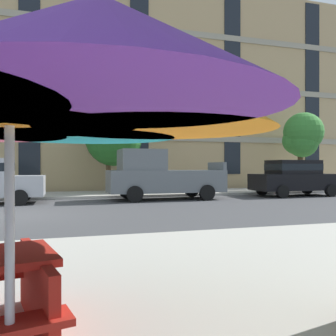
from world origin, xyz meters
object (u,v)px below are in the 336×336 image
object	(u,v)px
patio_umbrella	(9,84)
sedan_black	(295,177)
pickup_gray	(161,176)
street_tree_right	(302,137)
street_tree_middle	(111,136)

from	to	relation	value
patio_umbrella	sedan_black	bearing A→B (deg)	48.07
pickup_gray	street_tree_right	bearing A→B (deg)	15.49
sedan_black	patio_umbrella	bearing A→B (deg)	-131.93
street_tree_right	street_tree_middle	bearing A→B (deg)	175.66
street_tree_right	pickup_gray	bearing A→B (deg)	-164.51
sedan_black	patio_umbrella	distance (m)	17.10
sedan_black	street_tree_right	xyz separation A→B (m)	(2.42, 2.59, 2.27)
pickup_gray	street_tree_right	distance (m)	9.95
pickup_gray	street_tree_middle	xyz separation A→B (m)	(-1.73, 3.43, 2.03)
sedan_black	street_tree_middle	world-z (taller)	street_tree_middle
street_tree_right	patio_umbrella	world-z (taller)	street_tree_right
pickup_gray	street_tree_middle	world-z (taller)	street_tree_middle
patio_umbrella	street_tree_right	bearing A→B (deg)	47.88
pickup_gray	street_tree_middle	bearing A→B (deg)	116.78
street_tree_middle	patio_umbrella	size ratio (longest dim) A/B	1.25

